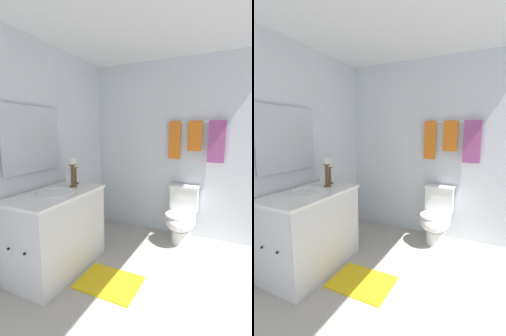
# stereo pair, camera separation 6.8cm
# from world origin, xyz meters

# --- Properties ---
(floor) EXTENTS (2.43, 2.80, 0.02)m
(floor) POSITION_xyz_m (0.00, 0.00, -0.01)
(floor) COLOR #B2ADA3
(floor) RESTS_ON ground
(wall_back) EXTENTS (2.43, 0.04, 2.45)m
(wall_back) POSITION_xyz_m (0.00, 1.40, 1.23)
(wall_back) COLOR silver
(wall_back) RESTS_ON ground
(wall_left) EXTENTS (0.04, 2.80, 2.45)m
(wall_left) POSITION_xyz_m (-1.22, 0.00, 1.23)
(wall_left) COLOR silver
(wall_left) RESTS_ON ground
(ceiling) EXTENTS (2.43, 2.80, 0.02)m
(ceiling) POSITION_xyz_m (0.00, 0.00, 2.46)
(ceiling) COLOR white
(vanity_cabinet) EXTENTS (0.58, 1.05, 0.85)m
(vanity_cabinet) POSITION_xyz_m (-0.89, -0.03, 0.43)
(vanity_cabinet) COLOR silver
(vanity_cabinet) RESTS_ON ground
(sink_basin) EXTENTS (0.40, 0.40, 0.24)m
(sink_basin) POSITION_xyz_m (-0.89, -0.03, 0.81)
(sink_basin) COLOR white
(sink_basin) RESTS_ON vanity_cabinet
(mirror) EXTENTS (0.02, 0.75, 0.69)m
(mirror) POSITION_xyz_m (-1.17, -0.03, 1.39)
(mirror) COLOR silver
(candle_holder_tall) EXTENTS (0.09, 0.09, 0.30)m
(candle_holder_tall) POSITION_xyz_m (-0.96, 0.38, 1.01)
(candle_holder_tall) COLOR brown
(candle_holder_tall) RESTS_ON vanity_cabinet
(candle_holder_short) EXTENTS (0.09, 0.09, 0.33)m
(candle_holder_short) POSITION_xyz_m (-0.88, 0.25, 1.02)
(candle_holder_short) COLOR brown
(candle_holder_short) RESTS_ON vanity_cabinet
(toilet) EXTENTS (0.39, 0.54, 0.75)m
(toilet) POSITION_xyz_m (0.20, 1.12, 0.37)
(toilet) COLOR white
(toilet) RESTS_ON ground
(towel_bar) EXTENTS (0.80, 0.02, 0.02)m
(towel_bar) POSITION_xyz_m (0.29, 1.34, 1.60)
(towel_bar) COLOR silver
(towel_near_vanity) EXTENTS (0.15, 0.03, 0.51)m
(towel_near_vanity) POSITION_xyz_m (0.02, 1.32, 1.36)
(towel_near_vanity) COLOR orange
(towel_near_vanity) RESTS_ON towel_bar
(towel_center) EXTENTS (0.18, 0.03, 0.40)m
(towel_center) POSITION_xyz_m (0.29, 1.32, 1.42)
(towel_center) COLOR orange
(towel_center) RESTS_ON towel_bar
(towel_near_corner) EXTENTS (0.21, 0.03, 0.54)m
(towel_near_corner) POSITION_xyz_m (0.56, 1.32, 1.35)
(towel_near_corner) COLOR #A54C8C
(towel_near_corner) RESTS_ON towel_bar
(bath_mat) EXTENTS (0.60, 0.44, 0.02)m
(bath_mat) POSITION_xyz_m (-0.27, -0.03, 0.01)
(bath_mat) COLOR yellow
(bath_mat) RESTS_ON ground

